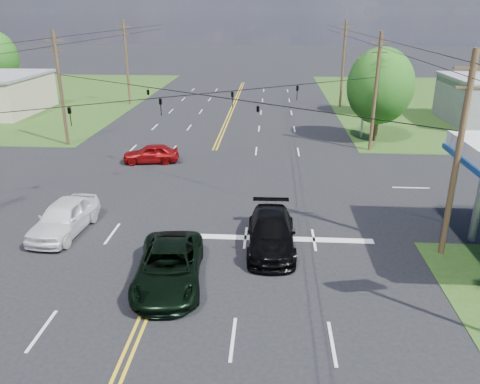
# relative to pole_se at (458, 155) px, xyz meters

# --- Properties ---
(ground) EXTENTS (280.00, 280.00, 0.00)m
(ground) POSITION_rel_pole_se_xyz_m (-13.00, 9.00, -4.92)
(ground) COLOR black
(ground) RESTS_ON ground
(stop_bar) EXTENTS (10.00, 0.50, 0.02)m
(stop_bar) POSITION_rel_pole_se_xyz_m (-8.00, 1.00, -4.92)
(stop_bar) COLOR silver
(stop_bar) RESTS_ON ground
(pole_se) EXTENTS (1.60, 0.28, 9.50)m
(pole_se) POSITION_rel_pole_se_xyz_m (0.00, 0.00, 0.00)
(pole_se) COLOR #48341E
(pole_se) RESTS_ON ground
(pole_nw) EXTENTS (1.60, 0.28, 9.50)m
(pole_nw) POSITION_rel_pole_se_xyz_m (-26.00, 18.00, 0.00)
(pole_nw) COLOR #48341E
(pole_nw) RESTS_ON ground
(pole_ne) EXTENTS (1.60, 0.28, 9.50)m
(pole_ne) POSITION_rel_pole_se_xyz_m (0.00, 18.00, 0.00)
(pole_ne) COLOR #48341E
(pole_ne) RESTS_ON ground
(pole_left_far) EXTENTS (1.60, 0.28, 10.00)m
(pole_left_far) POSITION_rel_pole_se_xyz_m (-26.00, 37.00, 0.25)
(pole_left_far) COLOR #48341E
(pole_left_far) RESTS_ON ground
(pole_right_far) EXTENTS (1.60, 0.28, 10.00)m
(pole_right_far) POSITION_rel_pole_se_xyz_m (0.00, 37.00, 0.25)
(pole_right_far) COLOR #48341E
(pole_right_far) RESTS_ON ground
(span_wire_signals) EXTENTS (26.00, 18.00, 1.13)m
(span_wire_signals) POSITION_rel_pole_se_xyz_m (-13.00, 9.00, 1.08)
(span_wire_signals) COLOR black
(span_wire_signals) RESTS_ON ground
(power_lines) EXTENTS (26.04, 100.00, 0.64)m
(power_lines) POSITION_rel_pole_se_xyz_m (-13.00, 7.00, 3.68)
(power_lines) COLOR black
(power_lines) RESTS_ON ground
(tree_right_a) EXTENTS (5.70, 5.70, 8.18)m
(tree_right_a) POSITION_rel_pole_se_xyz_m (1.00, 21.00, -0.05)
(tree_right_a) COLOR #48341E
(tree_right_a) RESTS_ON ground
(tree_right_b) EXTENTS (4.94, 4.94, 7.09)m
(tree_right_b) POSITION_rel_pole_se_xyz_m (3.50, 33.00, -0.70)
(tree_right_b) COLOR #48341E
(tree_right_b) RESTS_ON ground
(pickup_dkgreen) EXTENTS (3.28, 6.09, 1.63)m
(pickup_dkgreen) POSITION_rel_pole_se_xyz_m (-12.50, -3.48, -4.10)
(pickup_dkgreen) COLOR black
(pickup_dkgreen) RESTS_ON ground
(suv_black) EXTENTS (2.36, 5.65, 1.63)m
(suv_black) POSITION_rel_pole_se_xyz_m (-8.19, 0.02, -4.10)
(suv_black) COLOR black
(suv_black) RESTS_ON ground
(pickup_white) EXTENTS (2.47, 5.29, 1.75)m
(pickup_white) POSITION_rel_pole_se_xyz_m (-18.98, 1.00, -4.04)
(pickup_white) COLOR white
(pickup_white) RESTS_ON ground
(sedan_red) EXTENTS (4.42, 2.26, 1.44)m
(sedan_red) POSITION_rel_pole_se_xyz_m (-17.46, 13.38, -4.20)
(sedan_red) COLOR maroon
(sedan_red) RESTS_ON ground
(polesign_ne) EXTENTS (1.94, 1.02, 7.29)m
(polesign_ne) POSITION_rel_pole_se_xyz_m (0.00, 22.15, 0.66)
(polesign_ne) COLOR #A5A5AA
(polesign_ne) RESTS_ON ground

